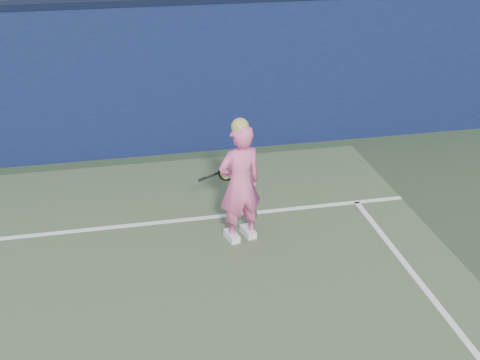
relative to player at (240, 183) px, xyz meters
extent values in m
cube|color=#0C1537|center=(-2.94, 3.08, 0.44)|extent=(24.00, 0.40, 2.50)
cube|color=black|center=(-2.94, 3.08, 1.74)|extent=(24.00, 0.42, 0.10)
imported|color=pink|center=(0.00, 0.00, -0.01)|extent=(0.66, 0.51, 1.60)
sphere|color=tan|center=(0.00, 0.00, 0.76)|extent=(0.22, 0.22, 0.22)
cube|color=white|center=(0.12, 0.03, -0.76)|extent=(0.18, 0.30, 0.10)
cube|color=white|center=(-0.12, -0.03, -0.76)|extent=(0.18, 0.30, 0.10)
torus|color=black|center=(-0.08, 0.40, -0.01)|extent=(0.29, 0.15, 0.29)
torus|color=#E4EF16|center=(-0.08, 0.40, -0.01)|extent=(0.24, 0.11, 0.24)
cylinder|color=beige|center=(-0.08, 0.40, -0.01)|extent=(0.23, 0.10, 0.24)
cylinder|color=black|center=(-0.30, 0.40, -0.06)|extent=(0.27, 0.07, 0.10)
cylinder|color=black|center=(-0.43, 0.40, -0.10)|extent=(0.12, 0.05, 0.06)
cube|color=white|center=(-2.94, 0.58, -0.80)|extent=(11.00, 0.08, 0.01)
camera|label=1|loc=(-1.37, -6.64, 3.44)|focal=45.00mm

